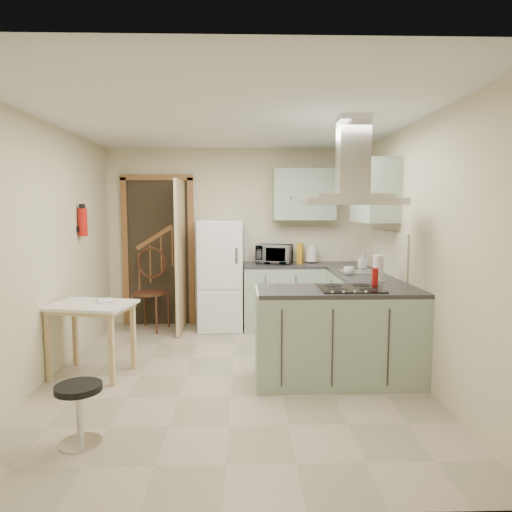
{
  "coord_description": "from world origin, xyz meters",
  "views": [
    {
      "loc": [
        0.12,
        -4.41,
        1.66
      ],
      "look_at": [
        0.25,
        0.45,
        1.15
      ],
      "focal_mm": 32.0,
      "sensor_mm": 36.0,
      "label": 1
    }
  ],
  "objects_px": {
    "drop_leaf_table": "(92,339)",
    "bentwood_chair": "(150,293)",
    "fridge": "(221,275)",
    "extractor_hood": "(352,202)",
    "stool": "(79,414)",
    "microwave": "(274,254)",
    "peninsula": "(339,335)"
  },
  "relations": [
    {
      "from": "drop_leaf_table",
      "to": "bentwood_chair",
      "type": "relative_size",
      "value": 0.76
    },
    {
      "from": "bentwood_chair",
      "to": "fridge",
      "type": "bearing_deg",
      "value": 19.01
    },
    {
      "from": "fridge",
      "to": "extractor_hood",
      "type": "bearing_deg",
      "value": -56.21
    },
    {
      "from": "extractor_hood",
      "to": "stool",
      "type": "distance_m",
      "value": 2.87
    },
    {
      "from": "fridge",
      "to": "extractor_hood",
      "type": "height_order",
      "value": "extractor_hood"
    },
    {
      "from": "microwave",
      "to": "drop_leaf_table",
      "type": "bearing_deg",
      "value": -120.15
    },
    {
      "from": "bentwood_chair",
      "to": "microwave",
      "type": "xyz_separation_m",
      "value": [
        1.71,
        0.12,
        0.52
      ]
    },
    {
      "from": "drop_leaf_table",
      "to": "stool",
      "type": "relative_size",
      "value": 1.78
    },
    {
      "from": "fridge",
      "to": "bentwood_chair",
      "type": "bearing_deg",
      "value": -177.08
    },
    {
      "from": "fridge",
      "to": "stool",
      "type": "relative_size",
      "value": 3.45
    },
    {
      "from": "bentwood_chair",
      "to": "microwave",
      "type": "bearing_deg",
      "value": 20.1
    },
    {
      "from": "peninsula",
      "to": "microwave",
      "type": "bearing_deg",
      "value": 103.29
    },
    {
      "from": "bentwood_chair",
      "to": "stool",
      "type": "xyz_separation_m",
      "value": [
        0.12,
        -3.06,
        -0.29
      ]
    },
    {
      "from": "microwave",
      "to": "bentwood_chair",
      "type": "bearing_deg",
      "value": -159.5
    },
    {
      "from": "extractor_hood",
      "to": "fridge",
      "type": "bearing_deg",
      "value": 123.79
    },
    {
      "from": "bentwood_chair",
      "to": "microwave",
      "type": "distance_m",
      "value": 1.79
    },
    {
      "from": "peninsula",
      "to": "extractor_hood",
      "type": "xyz_separation_m",
      "value": [
        0.1,
        0.0,
        1.27
      ]
    },
    {
      "from": "fridge",
      "to": "stool",
      "type": "distance_m",
      "value": 3.26
    },
    {
      "from": "extractor_hood",
      "to": "microwave",
      "type": "xyz_separation_m",
      "value": [
        -0.58,
        2.05,
        -0.69
      ]
    },
    {
      "from": "bentwood_chair",
      "to": "peninsula",
      "type": "bearing_deg",
      "value": -25.29
    },
    {
      "from": "bentwood_chair",
      "to": "stool",
      "type": "height_order",
      "value": "bentwood_chair"
    },
    {
      "from": "peninsula",
      "to": "drop_leaf_table",
      "type": "xyz_separation_m",
      "value": [
        -2.42,
        0.22,
        -0.09
      ]
    },
    {
      "from": "peninsula",
      "to": "extractor_hood",
      "type": "relative_size",
      "value": 1.72
    },
    {
      "from": "stool",
      "to": "microwave",
      "type": "bearing_deg",
      "value": 63.52
    },
    {
      "from": "peninsula",
      "to": "microwave",
      "type": "distance_m",
      "value": 2.18
    },
    {
      "from": "drop_leaf_table",
      "to": "extractor_hood",
      "type": "bearing_deg",
      "value": 6.39
    },
    {
      "from": "fridge",
      "to": "stool",
      "type": "height_order",
      "value": "fridge"
    },
    {
      "from": "extractor_hood",
      "to": "peninsula",
      "type": "bearing_deg",
      "value": 180.0
    },
    {
      "from": "peninsula",
      "to": "drop_leaf_table",
      "type": "height_order",
      "value": "peninsula"
    },
    {
      "from": "microwave",
      "to": "stool",
      "type": "bearing_deg",
      "value": -99.98
    },
    {
      "from": "peninsula",
      "to": "drop_leaf_table",
      "type": "relative_size",
      "value": 2.0
    },
    {
      "from": "drop_leaf_table",
      "to": "stool",
      "type": "height_order",
      "value": "drop_leaf_table"
    }
  ]
}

